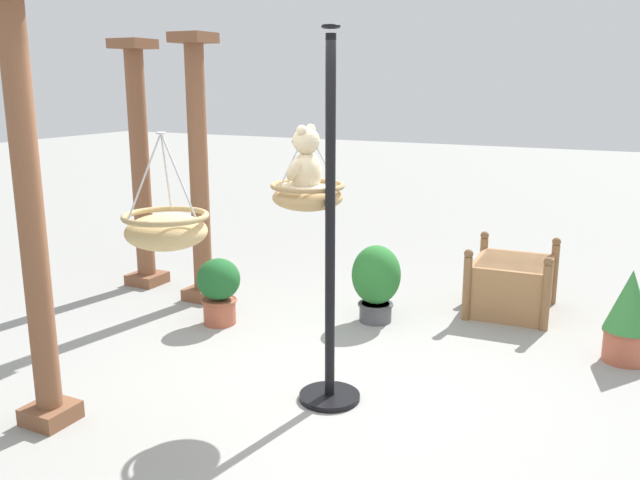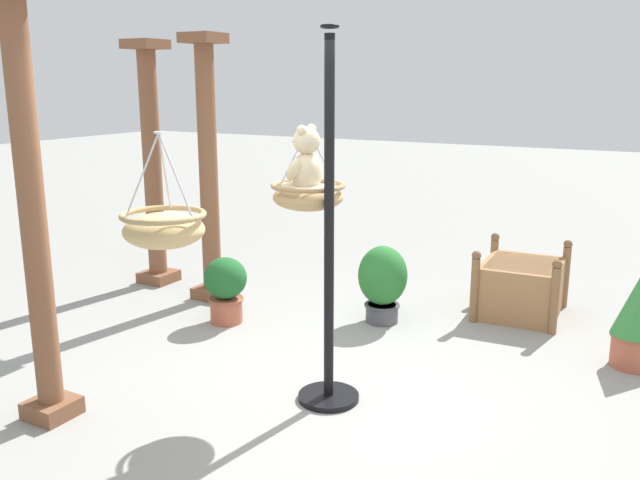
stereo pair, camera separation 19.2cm
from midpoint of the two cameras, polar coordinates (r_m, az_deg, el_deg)
ground_plane at (r=5.10m, az=1.76°, el=-12.70°), size 40.00×40.00×0.00m
display_pole_central at (r=4.67m, az=1.94°, el=-4.34°), size 0.44×0.44×2.59m
hanging_basket_with_teddy at (r=4.76m, az=0.13°, el=3.86°), size 0.53×0.53×0.58m
teddy_bear at (r=4.74m, az=-0.12°, el=6.44°), size 0.34×0.30×0.49m
hanging_basket_left_high at (r=4.28m, az=-11.91°, el=1.01°), size 0.54×0.54×0.73m
greenhouse_pillar_left at (r=6.94m, az=-8.69°, el=5.44°), size 0.36×0.36×2.71m
greenhouse_pillar_right at (r=4.63m, az=-22.14°, el=1.53°), size 0.32×0.32×2.84m
greenhouse_pillar_far_back at (r=7.64m, az=-13.37°, el=5.84°), size 0.38×0.38×2.68m
wooden_planter_box at (r=6.89m, az=17.53°, el=-3.78°), size 0.97×0.85×0.70m
potted_plant_fern_front at (r=6.36m, az=6.22°, el=-3.50°), size 0.47×0.47×0.75m
potted_plant_small_succulent at (r=6.39m, az=-7.20°, el=-4.00°), size 0.41×0.41×0.63m
potted_plant_conical_shrub at (r=5.95m, az=26.22°, el=-6.12°), size 0.38×0.38×0.78m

